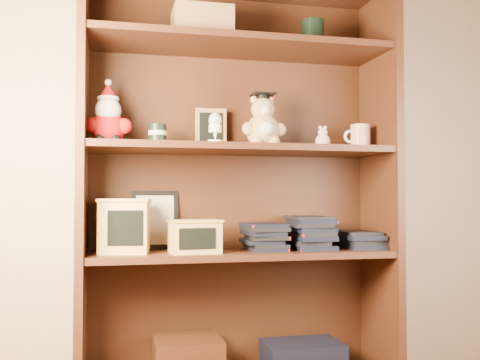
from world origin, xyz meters
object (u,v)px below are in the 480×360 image
object	(u,v)px
bookcase	(236,191)
grad_teddy_bear	(263,126)
teacher_mug	(360,137)
treats_box	(125,225)

from	to	relation	value
bookcase	grad_teddy_bear	world-z (taller)	bookcase
grad_teddy_bear	teacher_mug	world-z (taller)	grad_teddy_bear
bookcase	teacher_mug	distance (m)	0.55
grad_teddy_bear	bookcase	bearing A→B (deg)	148.65
treats_box	teacher_mug	bearing A→B (deg)	0.05
bookcase	teacher_mug	size ratio (longest dim) A/B	14.45
teacher_mug	treats_box	bearing A→B (deg)	-179.95
grad_teddy_bear	teacher_mug	size ratio (longest dim) A/B	1.93
bookcase	treats_box	xyz separation A→B (m)	(-0.43, -0.05, -0.13)
bookcase	teacher_mug	bearing A→B (deg)	-5.78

